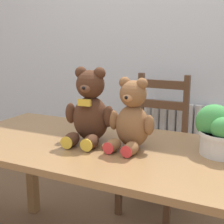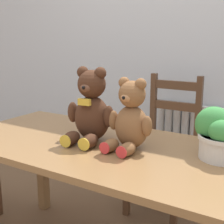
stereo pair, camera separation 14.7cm
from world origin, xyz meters
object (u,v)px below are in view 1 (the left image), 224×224
object	(u,v)px
teddy_bear_right	(132,118)
potted_plant	(222,131)
teddy_bear_left	(90,110)
wooden_chair_behind	(155,145)

from	to	relation	value
teddy_bear_right	potted_plant	distance (m)	0.40
teddy_bear_left	teddy_bear_right	distance (m)	0.22
potted_plant	teddy_bear_right	bearing A→B (deg)	-167.15
wooden_chair_behind	teddy_bear_right	xyz separation A→B (m)	(0.13, -0.78, 0.39)
wooden_chair_behind	teddy_bear_left	size ratio (longest dim) A/B	2.62
potted_plant	teddy_bear_left	bearing A→B (deg)	-171.59
teddy_bear_left	potted_plant	distance (m)	0.61
teddy_bear_right	potted_plant	size ratio (longest dim) A/B	1.29
teddy_bear_left	wooden_chair_behind	bearing A→B (deg)	-102.46
wooden_chair_behind	teddy_bear_right	distance (m)	0.88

